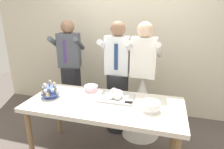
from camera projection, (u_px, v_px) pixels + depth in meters
name	position (u px, v px, depth m)	size (l,w,h in m)	color
rear_wall	(129.00, 32.00, 3.32)	(5.20, 0.10, 2.90)	beige
dessert_table	(104.00, 108.00, 2.26)	(1.80, 0.80, 0.78)	silver
cupcake_stand	(50.00, 91.00, 2.36)	(0.23, 0.23, 0.21)	#4C66B2
main_cake_tray	(116.00, 95.00, 2.32)	(0.44, 0.31, 0.12)	silver
plate_stack	(151.00, 106.00, 2.05)	(0.20, 0.20, 0.10)	white
round_cake	(91.00, 89.00, 2.55)	(0.24, 0.24, 0.08)	white
person_groom	(117.00, 85.00, 2.86)	(0.47, 0.50, 1.66)	#232328
person_bride	(142.00, 98.00, 2.79)	(0.56, 0.56, 1.66)	white
person_guest	(71.00, 77.00, 3.21)	(0.55, 0.57, 1.66)	#232328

